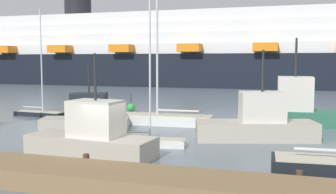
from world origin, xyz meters
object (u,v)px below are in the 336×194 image
Objects in this scene: fishing_boat_1 at (87,117)px; cruise_ship at (167,53)px; sailboat_6 at (144,139)px; fishing_boat_2 at (92,137)px; sailboat_4 at (39,111)px; channel_buoy_0 at (131,107)px; fishing_boat_3 at (298,109)px; sailboat_7 at (164,118)px; fishing_boat_0 at (258,123)px.

cruise_ship is (-9.19, 46.44, 4.77)m from fishing_boat_1.
sailboat_6 is 3.26m from fishing_boat_2.
sailboat_4 is 5.51× the size of channel_buoy_0.
fishing_boat_1 is 0.06× the size of cruise_ship.
fishing_boat_2 is 15.35m from fishing_boat_3.
sailboat_4 is 1.09× the size of sailboat_6.
sailboat_7 is at bearing 12.23° from fishing_boat_3.
fishing_boat_0 is at bearing 148.82° from sailboat_7.
cruise_ship is (-19.69, 46.31, 4.69)m from fishing_boat_0.
sailboat_7 is 7.67m from channel_buoy_0.
fishing_boat_3 is at bearing 54.05° from fishing_boat_0.
cruise_ship is at bearing -64.63° from fishing_boat_3.
fishing_boat_1 is at bearing 164.64° from fishing_boat_0.
sailboat_6 is 51.88m from cruise_ship.
fishing_boat_0 is 50.54m from cruise_ship.
fishing_boat_0 reaches higher than fishing_boat_1.
fishing_boat_3 is 5.01× the size of channel_buoy_0.
channel_buoy_0 is (-6.04, 12.89, -0.01)m from sailboat_6.
channel_buoy_0 is at bearing 111.88° from fishing_boat_2.
sailboat_6 is at bearing -28.86° from sailboat_4.
sailboat_4 is 1.21× the size of fishing_boat_0.
fishing_boat_2 is at bearing -154.31° from fishing_boat_0.
sailboat_4 is 0.87× the size of sailboat_7.
fishing_boat_0 is 15.00m from channel_buoy_0.
fishing_boat_1 is 9.78m from channel_buoy_0.
fishing_boat_1 is at bearing -29.98° from sailboat_4.
cruise_ship reaches higher than sailboat_7.
fishing_boat_2 reaches higher than fishing_boat_1.
fishing_boat_3 is at bearing -166.44° from sailboat_7.
sailboat_6 is 1.11× the size of fishing_boat_0.
sailboat_6 is at bearing 47.59° from fishing_boat_3.
sailboat_7 is at bearing -50.08° from channel_buoy_0.
fishing_boat_2 reaches higher than channel_buoy_0.
sailboat_6 is 1.01× the size of fishing_boat_3.
sailboat_7 is 9.18m from fishing_boat_3.
fishing_boat_3 is (8.83, 2.44, 0.62)m from sailboat_7.
sailboat_4 is 19.57m from fishing_boat_3.
fishing_boat_0 is 1.10× the size of fishing_boat_2.
fishing_boat_2 is 0.82× the size of fishing_boat_3.
fishing_boat_1 is at bearing 23.02° from fishing_boat_3.
sailboat_7 is 6.35× the size of channel_buoy_0.
sailboat_4 is 8.28m from fishing_boat_1.
sailboat_4 is 7.61m from channel_buoy_0.
sailboat_6 reaches higher than channel_buoy_0.
sailboat_6 is at bearing -74.17° from cruise_ship.
sailboat_4 is at bearing -139.16° from channel_buoy_0.
sailboat_7 is at bearing 26.56° from fishing_boat_1.
channel_buoy_0 is at bearing 106.58° from sailboat_6.
fishing_boat_2 is at bearing 86.26° from sailboat_7.
channel_buoy_0 is (-1.02, 9.72, -0.51)m from fishing_boat_1.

